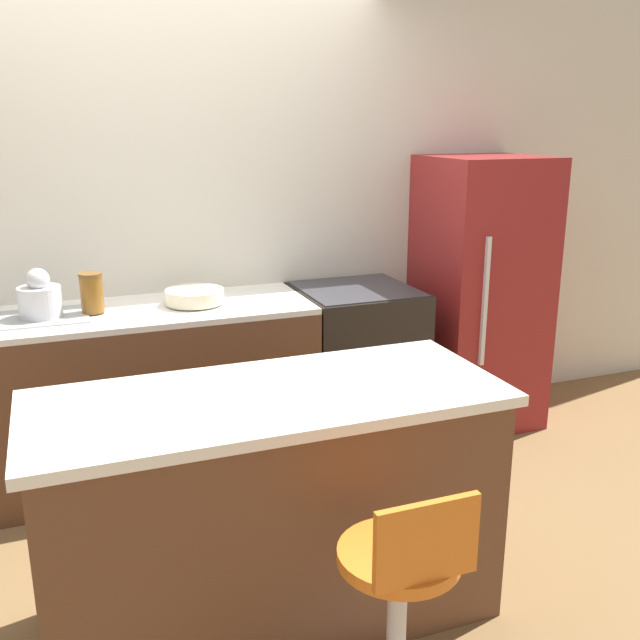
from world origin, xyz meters
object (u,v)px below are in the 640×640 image
Objects in this scene: oven_range at (356,365)px; kettle at (40,298)px; refrigerator at (480,293)px; mixing_bowl at (194,296)px; stool_chair at (401,607)px.

kettle is at bearing -179.87° from oven_range.
oven_range is 0.89m from refrigerator.
refrigerator reaches higher than mixing_bowl.
refrigerator reaches higher than stool_chair.
kettle reaches higher than stool_chair.
kettle is (-1.65, -0.00, 0.55)m from oven_range.
refrigerator reaches higher than kettle.
stool_chair is 2.86× the size of mixing_bowl.
kettle is at bearing 115.74° from stool_chair.
stool_chair is (-0.71, -1.96, -0.02)m from oven_range.
stool_chair is at bearing -127.85° from refrigerator.
mixing_bowl is at bearing 95.92° from stool_chair.
refrigerator is at bearing 0.46° from oven_range.
oven_range reaches higher than stool_chair.
kettle reaches higher than oven_range.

